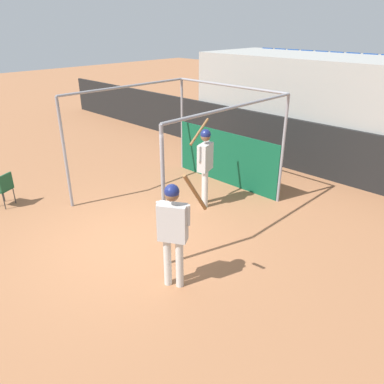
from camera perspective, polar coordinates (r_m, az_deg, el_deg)
ground_plane at (r=7.88m, az=-10.20°, el=-7.53°), size 60.00×60.00×0.00m
outfield_wall at (r=11.78m, az=14.38°, el=7.20°), size 24.00×0.12×1.53m
bleacher_section at (r=13.01m, az=18.66°, el=12.11°), size 7.60×3.20×3.21m
batting_cage at (r=9.71m, az=2.83°, el=6.96°), size 3.52×3.84×2.69m
player_batter at (r=8.82m, az=2.00°, el=4.95°), size 0.59×0.80×2.02m
player_waiting at (r=6.00m, az=-2.87°, el=-5.20°), size 0.66×0.68×2.17m
folding_chair at (r=10.07m, az=-26.76°, el=0.75°), size 0.53×0.53×0.84m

